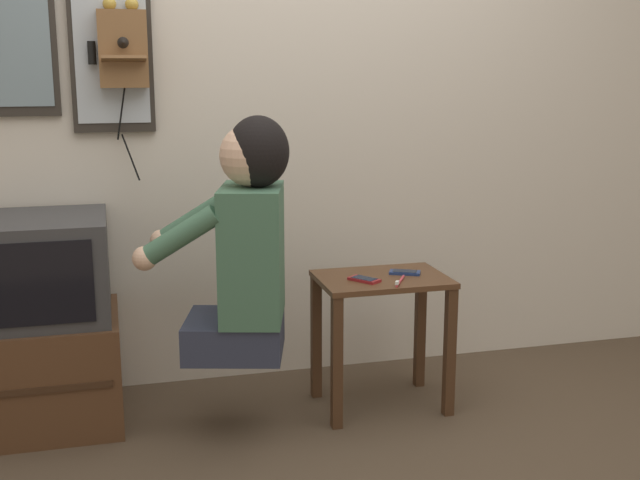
{
  "coord_description": "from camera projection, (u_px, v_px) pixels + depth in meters",
  "views": [
    {
      "loc": [
        -0.72,
        -2.37,
        1.38
      ],
      "look_at": [
        0.04,
        0.52,
        0.73
      ],
      "focal_mm": 45.0,
      "sensor_mm": 36.0,
      "label": 1
    }
  ],
  "objects": [
    {
      "name": "toothbrush",
      "position": [
        400.0,
        281.0,
        3.11
      ],
      "size": [
        0.09,
        0.14,
        0.02
      ],
      "rotation": [
        0.0,
        0.0,
        2.62
      ],
      "color": "#D83F4C",
      "rests_on": "side_table"
    },
    {
      "name": "framed_picture",
      "position": [
        12.0,
        44.0,
        3.11
      ],
      "size": [
        0.34,
        0.03,
        0.55
      ],
      "color": "#2D2823"
    },
    {
      "name": "wall_mirror",
      "position": [
        110.0,
        38.0,
        3.2
      ],
      "size": [
        0.32,
        0.03,
        0.74
      ],
      "color": "#2D2823"
    },
    {
      "name": "person",
      "position": [
        245.0,
        239.0,
        2.94
      ],
      "size": [
        0.6,
        0.47,
        0.89
      ],
      "rotation": [
        0.0,
        0.0,
        1.3
      ],
      "color": "#2D3347",
      "rests_on": "ground_plane"
    },
    {
      "name": "cell_phone_held",
      "position": [
        364.0,
        279.0,
        3.15
      ],
      "size": [
        0.12,
        0.14,
        0.01
      ],
      "rotation": [
        0.0,
        0.0,
        0.63
      ],
      "color": "maroon",
      "rests_on": "side_table"
    },
    {
      "name": "television",
      "position": [
        31.0,
        268.0,
        3.06
      ],
      "size": [
        0.58,
        0.52,
        0.39
      ],
      "color": "#38383A",
      "rests_on": "tv_stand"
    },
    {
      "name": "side_table",
      "position": [
        382.0,
        309.0,
        3.24
      ],
      "size": [
        0.52,
        0.37,
        0.55
      ],
      "color": "#51331E",
      "rests_on": "ground_plane"
    },
    {
      "name": "cell_phone_spare",
      "position": [
        405.0,
        272.0,
        3.26
      ],
      "size": [
        0.14,
        0.11,
        0.01
      ],
      "rotation": [
        0.0,
        0.0,
        1.13
      ],
      "color": "navy",
      "rests_on": "side_table"
    },
    {
      "name": "tv_stand",
      "position": [
        36.0,
        370.0,
        3.13
      ],
      "size": [
        0.64,
        0.54,
        0.43
      ],
      "color": "#51331E",
      "rests_on": "ground_plane"
    },
    {
      "name": "wall_phone_antique",
      "position": [
        122.0,
        48.0,
        3.18
      ],
      "size": [
        0.23,
        0.19,
        0.72
      ],
      "color": "brown"
    },
    {
      "name": "wall_back",
      "position": [
        278.0,
        91.0,
        3.46
      ],
      "size": [
        6.8,
        0.05,
        2.55
      ],
      "color": "beige",
      "rests_on": "ground_plane"
    }
  ]
}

